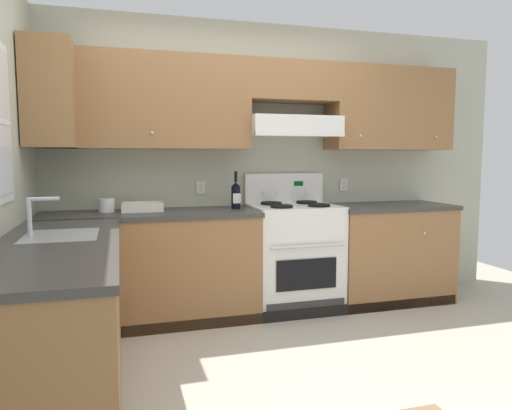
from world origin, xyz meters
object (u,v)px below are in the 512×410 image
(wine_bottle, at_px, (236,194))
(stove, at_px, (294,256))
(bowl, at_px, (142,208))
(paper_towel_roll, at_px, (107,205))

(wine_bottle, bearing_deg, stove, -3.93)
(bowl, distance_m, paper_towel_roll, 0.28)
(stove, relative_size, paper_towel_roll, 9.49)
(stove, height_order, wine_bottle, wine_bottle)
(bowl, bearing_deg, stove, -3.09)
(wine_bottle, xyz_separation_m, paper_towel_roll, (-1.06, 0.07, -0.07))
(stove, relative_size, bowl, 3.64)
(paper_towel_roll, bearing_deg, stove, -3.99)
(wine_bottle, distance_m, bowl, 0.79)
(stove, bearing_deg, wine_bottle, 176.07)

